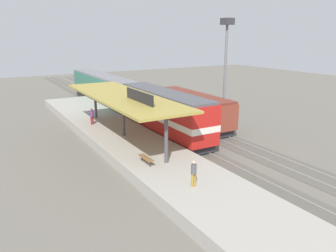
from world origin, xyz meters
name	(u,v)px	position (x,y,z in m)	size (l,w,h in m)	color
ground_plane	(183,134)	(2.00, 0.00, 0.00)	(120.00, 120.00, 0.00)	#666056
track_near	(166,137)	(0.00, 0.00, 0.03)	(3.20, 110.00, 0.16)	#565249
track_far	(203,130)	(4.60, 0.00, 0.03)	(3.20, 110.00, 0.16)	#565249
platform	(124,140)	(-4.60, 0.00, 0.45)	(6.00, 44.00, 0.90)	#9E998E
station_canopy	(123,97)	(-4.60, -0.09, 4.53)	(5.20, 18.00, 4.70)	#47474C
platform_bench	(146,158)	(-6.00, -7.47, 1.34)	(0.44, 1.70, 0.50)	#333338
locomotive	(164,113)	(0.00, 0.49, 2.41)	(2.93, 14.43, 4.44)	#28282D
passenger_carriage_single	(103,89)	(0.00, 18.49, 2.31)	(2.90, 20.00, 4.24)	#28282D
freight_car	(193,109)	(4.60, 2.13, 1.97)	(2.80, 12.00, 3.54)	#28282D
light_mast	(226,50)	(7.80, 0.65, 8.40)	(1.10, 1.10, 11.70)	slate
person_waiting	(194,172)	(-5.14, -12.34, 1.85)	(0.34, 0.34, 1.71)	olive
person_walking	(92,116)	(-5.93, 5.29, 1.85)	(0.34, 0.34, 1.71)	maroon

